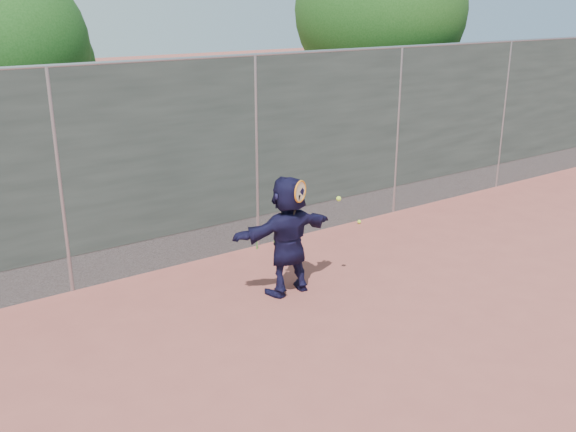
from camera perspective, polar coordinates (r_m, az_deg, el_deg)
ground at (r=7.94m, az=11.17°, el=-10.04°), size 80.00×80.00×0.00m
player at (r=8.48m, az=0.00°, el=-1.74°), size 1.51×0.49×1.63m
ball_ground at (r=11.44m, az=6.35°, el=-0.51°), size 0.07×0.07×0.07m
fence at (r=9.95m, az=-2.86°, el=5.95°), size 20.00×0.06×3.03m
swing_action at (r=8.18m, az=1.43°, el=2.00°), size 0.75×0.19×0.51m
tree_right at (r=14.37m, az=8.60°, el=17.34°), size 3.78×3.60×5.39m
tree_left at (r=11.54m, az=-24.01°, el=12.99°), size 3.15×3.00×4.53m
weed_clump at (r=10.42m, az=-1.02°, el=-1.75°), size 0.68×0.07×0.30m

